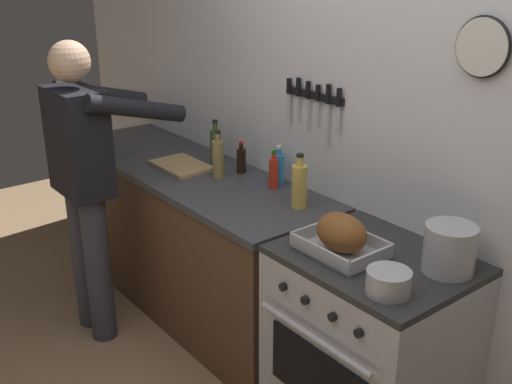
{
  "coord_description": "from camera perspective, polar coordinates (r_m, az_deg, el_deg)",
  "views": [
    {
      "loc": [
        1.67,
        -0.78,
        2.06
      ],
      "look_at": [
        -0.4,
        0.85,
        1.03
      ],
      "focal_mm": 43.1,
      "sensor_mm": 36.0,
      "label": 1
    }
  ],
  "objects": [
    {
      "name": "stock_pot",
      "position": [
        2.49,
        17.53,
        -5.04
      ],
      "size": [
        0.2,
        0.2,
        0.19
      ],
      "color": "#B7B7BC",
      "rests_on": "stove"
    },
    {
      "name": "cutting_board",
      "position": [
        3.57,
        -6.93,
        2.44
      ],
      "size": [
        0.36,
        0.24,
        0.02
      ],
      "primitive_type": "cube",
      "color": "tan",
      "rests_on": "counter_block"
    },
    {
      "name": "roasting_pan",
      "position": [
        2.54,
        7.91,
        -4.07
      ],
      "size": [
        0.35,
        0.26,
        0.17
      ],
      "color": "#B7B7BC",
      "rests_on": "stove"
    },
    {
      "name": "saucepan",
      "position": [
        2.3,
        12.2,
        -8.17
      ],
      "size": [
        0.17,
        0.17,
        0.09
      ],
      "color": "#B7B7BC",
      "rests_on": "stove"
    },
    {
      "name": "wall_back",
      "position": [
        2.81,
        13.17,
        5.14
      ],
      "size": [
        6.0,
        0.13,
        2.6
      ],
      "color": "silver",
      "rests_on": "ground"
    },
    {
      "name": "bottle_hot_sauce",
      "position": [
        3.21,
        1.65,
        1.82
      ],
      "size": [
        0.05,
        0.05,
        0.21
      ],
      "color": "red",
      "rests_on": "counter_block"
    },
    {
      "name": "person_cook",
      "position": [
        3.4,
        -15.52,
        1.53
      ],
      "size": [
        0.51,
        0.63,
        1.66
      ],
      "rotation": [
        0.0,
        0.0,
        1.58
      ],
      "color": "#383842",
      "rests_on": "ground"
    },
    {
      "name": "bottle_dish_soap",
      "position": [
        3.27,
        2.11,
        2.23
      ],
      "size": [
        0.06,
        0.06,
        0.21
      ],
      "color": "#338CCC",
      "rests_on": "counter_block"
    },
    {
      "name": "counter_block",
      "position": [
        3.74,
        -5.98,
        -4.26
      ],
      "size": [
        2.03,
        0.65,
        0.9
      ],
      "color": "brown",
      "rests_on": "ground"
    },
    {
      "name": "bottle_vinegar",
      "position": [
        3.36,
        -3.55,
        3.16
      ],
      "size": [
        0.06,
        0.06,
        0.27
      ],
      "color": "#997F4C",
      "rests_on": "counter_block"
    },
    {
      "name": "stove",
      "position": [
        2.8,
        10.42,
        -14.17
      ],
      "size": [
        0.76,
        0.67,
        0.9
      ],
      "color": "#BCBCC1",
      "rests_on": "ground"
    },
    {
      "name": "bottle_olive_oil",
      "position": [
        3.58,
        -3.77,
        4.29
      ],
      "size": [
        0.06,
        0.06,
        0.27
      ],
      "color": "#385623",
      "rests_on": "counter_block"
    },
    {
      "name": "bottle_soy_sauce",
      "position": [
        3.45,
        -1.37,
        3.01
      ],
      "size": [
        0.05,
        0.05,
        0.18
      ],
      "color": "black",
      "rests_on": "counter_block"
    },
    {
      "name": "bottle_cooking_oil",
      "position": [
        2.96,
        4.04,
        0.65
      ],
      "size": [
        0.08,
        0.08,
        0.27
      ],
      "color": "gold",
      "rests_on": "counter_block"
    }
  ]
}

